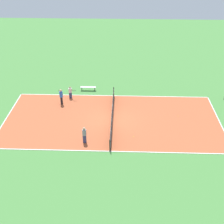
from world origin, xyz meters
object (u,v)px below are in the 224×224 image
at_px(bench, 88,87).
at_px(player_baseline_gray, 84,134).
at_px(player_near_white, 70,92).
at_px(player_near_blue, 61,96).
at_px(tennis_ball_right_alley, 134,137).
at_px(tennis_net, 112,115).
at_px(tennis_ball_midcourt, 178,116).

distance_m(bench, player_baseline_gray, 10.42).
distance_m(player_baseline_gray, player_near_white, 8.79).
xyz_separation_m(player_near_white, player_near_blue, (1.46, -0.75, 0.23)).
bearing_deg(bench, tennis_ball_right_alley, -61.21).
bearing_deg(player_near_blue, tennis_net, -141.50).
bearing_deg(player_near_white, player_baseline_gray, -41.04).
bearing_deg(bench, tennis_net, -64.61).
bearing_deg(player_baseline_gray, bench, 127.27).
relative_size(bench, tennis_ball_right_alley, 26.83).
bearing_deg(player_near_blue, player_near_white, -50.66).
xyz_separation_m(player_near_white, tennis_ball_right_alley, (7.40, 6.94, -0.75)).
relative_size(player_near_blue, tennis_ball_right_alley, 25.90).
bearing_deg(tennis_ball_midcourt, bench, -119.64).
relative_size(tennis_ball_midcourt, tennis_ball_right_alley, 1.00).
height_order(player_near_blue, tennis_ball_midcourt, player_near_blue).
relative_size(player_baseline_gray, tennis_ball_midcourt, 23.63).
height_order(player_baseline_gray, player_near_white, player_baseline_gray).
relative_size(tennis_net, bench, 5.59).
distance_m(bench, player_near_blue, 4.32).
relative_size(bench, tennis_ball_midcourt, 26.83).
relative_size(bench, player_baseline_gray, 1.14).
relative_size(tennis_net, tennis_ball_midcourt, 150.07).
bearing_deg(tennis_ball_right_alley, player_baseline_gray, -77.03).
xyz_separation_m(player_near_blue, tennis_ball_midcourt, (2.14, 12.32, -0.98)).
bearing_deg(tennis_ball_right_alley, tennis_ball_midcourt, 129.44).
xyz_separation_m(player_baseline_gray, tennis_ball_midcourt, (-4.82, 9.03, -0.88)).
xyz_separation_m(bench, tennis_ball_midcourt, (5.56, 9.77, -0.34)).
xyz_separation_m(bench, player_near_blue, (3.43, -2.54, 0.65)).
bearing_deg(bench, player_near_white, -132.29).
distance_m(player_near_white, player_near_blue, 1.66).
relative_size(player_near_white, tennis_ball_right_alley, 20.53).
height_order(player_near_white, player_near_blue, player_near_blue).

